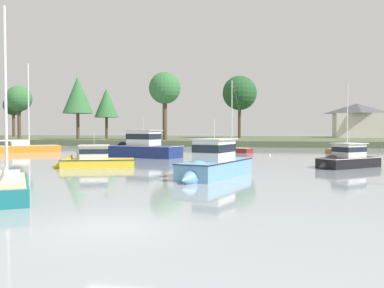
{
  "coord_description": "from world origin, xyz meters",
  "views": [
    {
      "loc": [
        5.41,
        -13.46,
        3.34
      ],
      "look_at": [
        -2.42,
        27.6,
        1.77
      ],
      "focal_mm": 39.7,
      "sensor_mm": 36.0,
      "label": 1
    }
  ],
  "objects": [
    {
      "name": "cottage_near_water",
      "position": [
        25.31,
        94.62,
        5.31
      ],
      "size": [
        11.21,
        8.44,
        8.21
      ],
      "color": "silver",
      "rests_on": "far_shore_bank"
    },
    {
      "name": "cruiser_skyblue",
      "position": [
        1.39,
        14.59,
        0.62
      ],
      "size": [
        4.75,
        9.01,
        4.77
      ],
      "color": "#669ECC",
      "rests_on": "ground"
    },
    {
      "name": "mooring_buoy_white",
      "position": [
        5.01,
        38.7,
        0.06
      ],
      "size": [
        0.33,
        0.33,
        0.38
      ],
      "color": "white",
      "rests_on": "ground"
    },
    {
      "name": "shore_tree_far_left",
      "position": [
        -15.0,
        65.66,
        10.87
      ],
      "size": [
        6.08,
        6.08,
        13.01
      ],
      "color": "brown",
      "rests_on": "far_shore_bank"
    },
    {
      "name": "far_shore_bank",
      "position": [
        0.0,
        87.54,
        0.53
      ],
      "size": [
        168.47,
        53.21,
        1.07
      ],
      "primitive_type": "cube",
      "color": "#4C563D",
      "rests_on": "ground"
    },
    {
      "name": "cruiser_black",
      "position": [
        11.32,
        23.83,
        0.5
      ],
      "size": [
        6.29,
        5.92,
        3.68
      ],
      "color": "black",
      "rests_on": "ground"
    },
    {
      "name": "cruiser_yellow",
      "position": [
        -9.82,
        19.98,
        0.45
      ],
      "size": [
        7.22,
        4.27,
        3.85
      ],
      "color": "gold",
      "rests_on": "ground"
    },
    {
      "name": "sailboat_maroon",
      "position": [
        -0.67,
        45.37,
        0.21
      ],
      "size": [
        6.89,
        4.51,
        10.32
      ],
      "color": "maroon",
      "rests_on": "ground"
    },
    {
      "name": "shore_tree_inland_a",
      "position": [
        -2.12,
        84.09,
        11.32
      ],
      "size": [
        7.83,
        7.83,
        14.23
      ],
      "color": "brown",
      "rests_on": "far_shore_bank"
    },
    {
      "name": "shore_tree_left_mid",
      "position": [
        -62.57,
        88.81,
        9.29
      ],
      "size": [
        5.32,
        5.32,
        11.02
      ],
      "color": "brown",
      "rests_on": "far_shore_bank"
    },
    {
      "name": "shore_tree_inland_b",
      "position": [
        -33.27,
        66.33,
        9.94
      ],
      "size": [
        6.02,
        6.02,
        12.61
      ],
      "color": "brown",
      "rests_on": "far_shore_bank"
    },
    {
      "name": "sailboat_orange",
      "position": [
        -28.3,
        39.31,
        0.28
      ],
      "size": [
        8.81,
        8.25,
        12.84
      ],
      "color": "orange",
      "rests_on": "ground"
    },
    {
      "name": "shore_tree_center_right",
      "position": [
        -48.7,
        69.93,
        9.62
      ],
      "size": [
        5.59,
        5.59,
        11.47
      ],
      "color": "brown",
      "rests_on": "far_shore_bank"
    },
    {
      "name": "sailboat_wood",
      "position": [
        15.06,
        46.84,
        0.21
      ],
      "size": [
        5.77,
        7.34,
        9.8
      ],
      "color": "brown",
      "rests_on": "ground"
    },
    {
      "name": "ground_plane",
      "position": [
        0.0,
        0.0,
        0.0
      ],
      "size": [
        400.0,
        400.0,
        0.0
      ],
      "primitive_type": "plane",
      "color": "#939EA3"
    },
    {
      "name": "shore_tree_right_mid",
      "position": [
        -28.75,
        70.24,
        8.57
      ],
      "size": [
        4.98,
        4.98,
        10.61
      ],
      "color": "brown",
      "rests_on": "far_shore_bank"
    },
    {
      "name": "cruiser_navy",
      "position": [
        -9.96,
        33.54,
        0.71
      ],
      "size": [
        10.27,
        5.82,
        5.69
      ],
      "color": "navy",
      "rests_on": "ground"
    },
    {
      "name": "mooring_buoy_green",
      "position": [
        -24.33,
        50.44,
        0.07
      ],
      "size": [
        0.38,
        0.38,
        0.43
      ],
      "color": "#1E8C47",
      "rests_on": "ground"
    },
    {
      "name": "sailboat_teal",
      "position": [
        -7.35,
        5.09,
        0.22
      ],
      "size": [
        5.65,
        7.24,
        9.93
      ],
      "color": "#196B70",
      "rests_on": "ground"
    }
  ]
}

